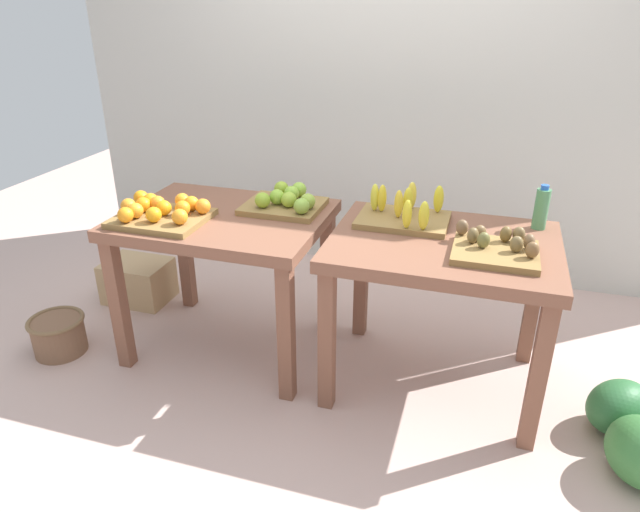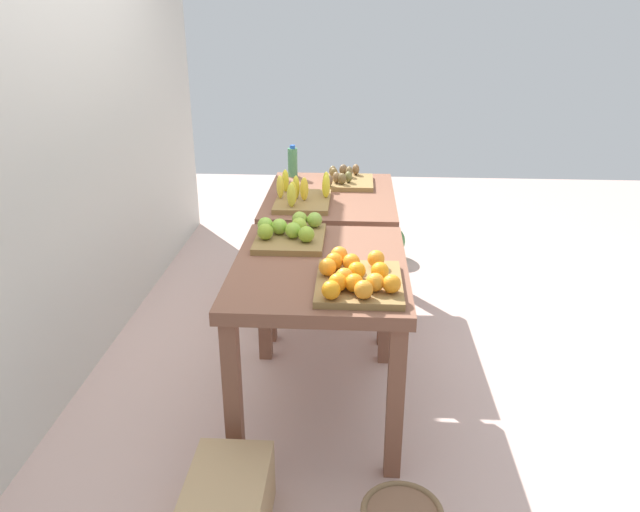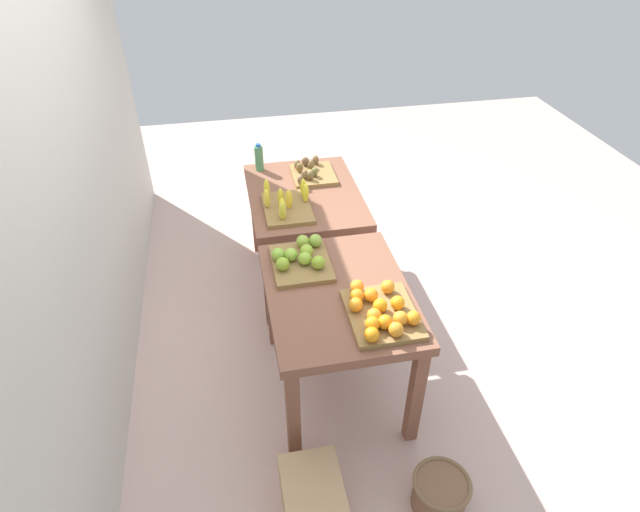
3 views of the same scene
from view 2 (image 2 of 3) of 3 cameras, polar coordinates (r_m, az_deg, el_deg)
The scene contains 11 objects.
ground_plane at distance 3.69m, azimuth 0.52°, elevation -8.62°, with size 8.00×8.00×0.00m, color #C8A89D.
back_wall at distance 3.53m, azimuth -22.60°, elevation 14.20°, with size 4.40×0.12×3.00m, color beige.
display_table_left at distance 2.88m, azimuth -0.00°, elevation -2.82°, with size 1.04×0.80×0.79m.
display_table_right at distance 3.92m, azimuth 0.97°, elevation 4.11°, with size 1.04×0.80×0.79m.
orange_bin at distance 2.58m, azimuth 3.38°, elevation -2.02°, with size 0.46×0.36×0.11m.
apple_bin at distance 3.09m, azimuth -2.76°, elevation 2.18°, with size 0.40×0.36×0.11m.
banana_crate at distance 3.68m, azimuth -1.68°, elevation 5.53°, with size 0.44×0.34×0.17m.
kiwi_bin at distance 4.10m, azimuth 2.43°, elevation 7.08°, with size 0.37×0.32×0.10m.
water_bottle at distance 4.28m, azimuth -2.55°, elevation 8.69°, with size 0.07×0.07×0.22m.
watermelon_pile at distance 4.99m, azimuth 4.61°, elevation 1.43°, with size 0.62×0.69×0.28m.
cardboard_produce_box at distance 2.56m, azimuth -8.39°, elevation -21.54°, with size 0.40×0.30×0.26m, color tan.
Camera 2 is at (-3.17, -0.16, 1.89)m, focal length 34.58 mm.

